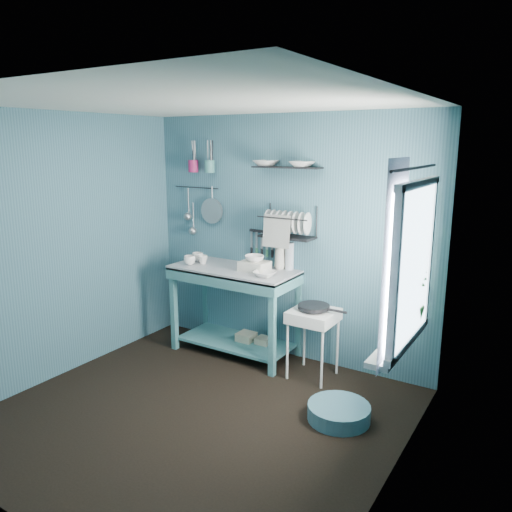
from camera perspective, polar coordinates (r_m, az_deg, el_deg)
The scene contains 36 objects.
floor at distance 4.39m, azimuth -6.78°, elevation -17.56°, with size 3.20×3.20×0.00m, color black.
ceiling at distance 3.80m, azimuth -7.81°, elevation 17.05°, with size 3.20×3.20×0.00m, color silver.
wall_back at distance 5.13m, azimuth 3.39°, elevation 1.97°, with size 3.20×3.20×0.00m, color #355F6E.
wall_front at distance 2.96m, azimuth -26.08°, elevation -7.48°, with size 3.20×3.20×0.00m, color #355F6E.
wall_left at distance 5.06m, azimuth -21.45°, elevation 0.95°, with size 3.00×3.00×0.00m, color #355F6E.
wall_right at distance 3.18m, azimuth 15.78°, elevation -5.28°, with size 3.00×3.00×0.00m, color #355F6E.
work_counter at distance 5.34m, azimuth -2.33°, elevation -6.22°, with size 1.33×0.67×0.94m, color #387276.
mug_left at distance 5.35m, azimuth -7.60°, elevation -0.48°, with size 0.12×0.12×0.10m, color white.
mug_mid at distance 5.37m, azimuth -6.10°, elevation -0.42°, with size 0.10×0.10×0.09m, color white.
mug_right at distance 5.49m, azimuth -6.70°, elevation -0.13°, with size 0.12×0.12×0.10m, color white.
wash_tub at distance 5.04m, azimuth -0.17°, elevation -1.17°, with size 0.28×0.22×0.10m, color beige.
tub_bowl at distance 5.02m, azimuth -0.17°, elevation -0.28°, with size 0.20×0.20×0.06m, color white.
soap_bottle at distance 5.12m, azimuth 2.75°, elevation 0.17°, with size 0.12×0.12×0.30m, color beige.
water_bottle at distance 5.09m, azimuth 3.84°, elevation -0.02°, with size 0.09×0.09×0.28m, color silver.
counter_bowl at distance 4.84m, azimuth 1.01°, elevation -2.06°, with size 0.22×0.22×0.05m, color white.
hotplate_stand at distance 4.88m, azimuth 6.51°, elevation -9.92°, with size 0.42×0.42×0.67m, color silver.
frying_pan at distance 4.75m, azimuth 6.62°, elevation -5.77°, with size 0.30×0.30×0.04m, color black.
knife_strip at distance 5.22m, azimuth 0.73°, elevation 2.80°, with size 0.32×0.02×0.03m, color black.
dish_rack at distance 4.94m, azimuth 3.62°, elevation 3.91°, with size 0.55×0.24×0.32m, color black.
upper_shelf at distance 4.93m, azimuth 3.55°, elevation 10.07°, with size 0.70×0.18×0.01m, color black.
shelf_bowl_left at distance 5.04m, azimuth 1.15°, elevation 10.57°, with size 0.23×0.23×0.06m, color white.
shelf_bowl_right at distance 4.85m, azimuth 5.28°, elevation 10.36°, with size 0.22×0.22×0.05m, color white.
utensil_cup_magenta at distance 5.61m, azimuth -7.18°, elevation 10.16°, with size 0.11×0.11×0.13m, color #9D1D51.
utensil_cup_teal at distance 5.47m, azimuth -5.32°, elevation 10.15°, with size 0.11×0.11×0.13m, color teal.
colander at distance 5.54m, azimuth -5.07°, elevation 5.16°, with size 0.28×0.28×0.03m, color #919498.
ladle_outer at distance 5.74m, azimuth -7.73°, elevation 6.21°, with size 0.01×0.01×0.30m, color #919498.
ladle_inner at distance 5.72m, azimuth -7.18°, elevation 4.57°, with size 0.01×0.01×0.30m, color #919498.
hook_rail at distance 5.66m, azimuth -6.84°, elevation 7.78°, with size 0.01×0.01×0.60m, color black.
window_glass at distance 3.56m, azimuth 17.77°, elevation -0.97°, with size 1.10×1.10×0.00m, color white.
windowsill at distance 3.76m, azimuth 15.89°, elevation -9.57°, with size 0.16×0.95×0.04m, color silver.
curtain at distance 3.29m, azimuth 15.40°, elevation -1.05°, with size 1.35×1.35×0.00m, color silver.
curtain_rod at distance 3.49m, azimuth 17.77°, elevation 9.56°, with size 0.02×0.02×1.05m, color black.
potted_plant at distance 3.93m, azimuth 16.83°, elevation -4.64°, with size 0.27×0.27×0.48m, color #2E5B24.
storage_tin_large at distance 5.46m, azimuth -1.12°, elevation -9.86°, with size 0.18×0.18×0.22m, color tan.
storage_tin_small at distance 5.38m, azimuth 0.87°, elevation -10.29°, with size 0.15×0.15×0.20m, color tan.
floor_basin at distance 4.31m, azimuth 9.44°, elevation -17.22°, with size 0.51×0.51×0.13m, color teal.
Camera 1 is at (2.42, -2.92, 2.21)m, focal length 35.00 mm.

